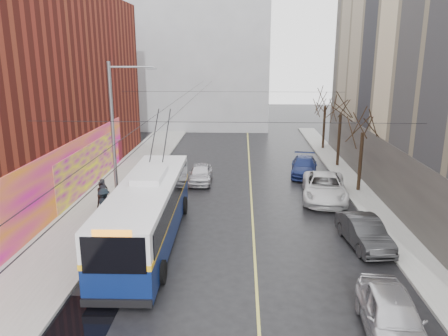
{
  "coord_description": "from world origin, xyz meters",
  "views": [
    {
      "loc": [
        0.83,
        -13.5,
        9.42
      ],
      "look_at": [
        -0.24,
        11.95,
        2.69
      ],
      "focal_mm": 35.0,
      "sensor_mm": 36.0,
      "label": 1
    }
  ],
  "objects_px": {
    "tree_far": "(326,98)",
    "trolleybus": "(148,211)",
    "tree_near": "(364,121)",
    "parked_car_a": "(392,316)",
    "following_car": "(201,173)",
    "tree_mid": "(341,105)",
    "pedestrian_c": "(104,205)",
    "streetlight_pole": "(116,138)",
    "parked_car_d": "(304,166)",
    "pedestrian_b": "(102,194)",
    "pedestrian_a": "(104,194)",
    "parked_car_b": "(364,232)",
    "parked_car_c": "(324,187)"
  },
  "relations": [
    {
      "from": "pedestrian_c",
      "to": "tree_mid",
      "type": "bearing_deg",
      "value": -91.45
    },
    {
      "from": "parked_car_d",
      "to": "tree_near",
      "type": "bearing_deg",
      "value": -45.04
    },
    {
      "from": "parked_car_d",
      "to": "pedestrian_a",
      "type": "bearing_deg",
      "value": -138.63
    },
    {
      "from": "parked_car_a",
      "to": "parked_car_d",
      "type": "xyz_separation_m",
      "value": [
        -0.17,
        20.54,
        -0.09
      ]
    },
    {
      "from": "tree_near",
      "to": "parked_car_d",
      "type": "height_order",
      "value": "tree_near"
    },
    {
      "from": "streetlight_pole",
      "to": "pedestrian_c",
      "type": "distance_m",
      "value": 3.85
    },
    {
      "from": "trolleybus",
      "to": "parked_car_d",
      "type": "distance_m",
      "value": 16.38
    },
    {
      "from": "streetlight_pole",
      "to": "pedestrian_c",
      "type": "bearing_deg",
      "value": -150.74
    },
    {
      "from": "tree_far",
      "to": "parked_car_d",
      "type": "relative_size",
      "value": 1.34
    },
    {
      "from": "following_car",
      "to": "pedestrian_b",
      "type": "bearing_deg",
      "value": -132.73
    },
    {
      "from": "parked_car_c",
      "to": "tree_near",
      "type": "bearing_deg",
      "value": 40.09
    },
    {
      "from": "parked_car_b",
      "to": "pedestrian_a",
      "type": "distance_m",
      "value": 15.19
    },
    {
      "from": "pedestrian_b",
      "to": "parked_car_d",
      "type": "bearing_deg",
      "value": -20.03
    },
    {
      "from": "tree_far",
      "to": "parked_car_a",
      "type": "bearing_deg",
      "value": -95.7
    },
    {
      "from": "trolleybus",
      "to": "pedestrian_c",
      "type": "bearing_deg",
      "value": 139.69
    },
    {
      "from": "parked_car_b",
      "to": "following_car",
      "type": "xyz_separation_m",
      "value": [
        -9.24,
        10.8,
        -0.03
      ]
    },
    {
      "from": "tree_far",
      "to": "parked_car_b",
      "type": "relative_size",
      "value": 1.48
    },
    {
      "from": "tree_mid",
      "to": "following_car",
      "type": "height_order",
      "value": "tree_mid"
    },
    {
      "from": "tree_near",
      "to": "tree_far",
      "type": "distance_m",
      "value": 14.0
    },
    {
      "from": "parked_car_b",
      "to": "tree_mid",
      "type": "bearing_deg",
      "value": 75.54
    },
    {
      "from": "parked_car_d",
      "to": "pedestrian_c",
      "type": "distance_m",
      "value": 16.62
    },
    {
      "from": "tree_near",
      "to": "pedestrian_c",
      "type": "bearing_deg",
      "value": -157.98
    },
    {
      "from": "tree_near",
      "to": "parked_car_c",
      "type": "xyz_separation_m",
      "value": [
        -2.69,
        -1.73,
        -4.14
      ]
    },
    {
      "from": "tree_near",
      "to": "parked_car_c",
      "type": "height_order",
      "value": "tree_near"
    },
    {
      "from": "trolleybus",
      "to": "tree_far",
      "type": "bearing_deg",
      "value": 59.64
    },
    {
      "from": "pedestrian_a",
      "to": "pedestrian_b",
      "type": "relative_size",
      "value": 1.16
    },
    {
      "from": "tree_far",
      "to": "trolleybus",
      "type": "relative_size",
      "value": 0.51
    },
    {
      "from": "tree_far",
      "to": "following_car",
      "type": "height_order",
      "value": "tree_far"
    },
    {
      "from": "tree_mid",
      "to": "pedestrian_c",
      "type": "height_order",
      "value": "tree_mid"
    },
    {
      "from": "tree_near",
      "to": "pedestrian_a",
      "type": "xyz_separation_m",
      "value": [
        -16.54,
        -4.58,
        -3.87
      ]
    },
    {
      "from": "pedestrian_c",
      "to": "streetlight_pole",
      "type": "bearing_deg",
      "value": -102.36
    },
    {
      "from": "parked_car_c",
      "to": "parked_car_d",
      "type": "bearing_deg",
      "value": 102.25
    },
    {
      "from": "parked_car_a",
      "to": "parked_car_d",
      "type": "distance_m",
      "value": 20.54
    },
    {
      "from": "pedestrian_b",
      "to": "pedestrian_c",
      "type": "relative_size",
      "value": 0.87
    },
    {
      "from": "parked_car_a",
      "to": "tree_mid",
      "type": "bearing_deg",
      "value": 86.94
    },
    {
      "from": "tree_mid",
      "to": "tree_far",
      "type": "bearing_deg",
      "value": 90.0
    },
    {
      "from": "tree_near",
      "to": "pedestrian_a",
      "type": "relative_size",
      "value": 3.34
    },
    {
      "from": "tree_far",
      "to": "parked_car_a",
      "type": "height_order",
      "value": "tree_far"
    },
    {
      "from": "streetlight_pole",
      "to": "parked_car_d",
      "type": "relative_size",
      "value": 1.83
    },
    {
      "from": "parked_car_b",
      "to": "pedestrian_a",
      "type": "bearing_deg",
      "value": 155.95
    },
    {
      "from": "parked_car_d",
      "to": "following_car",
      "type": "distance_m",
      "value": 8.38
    },
    {
      "from": "tree_far",
      "to": "parked_car_c",
      "type": "xyz_separation_m",
      "value": [
        -2.69,
        -15.73,
        -4.31
      ]
    },
    {
      "from": "following_car",
      "to": "tree_near",
      "type": "bearing_deg",
      "value": -10.01
    },
    {
      "from": "parked_car_a",
      "to": "pedestrian_b",
      "type": "bearing_deg",
      "value": 143.07
    },
    {
      "from": "parked_car_a",
      "to": "following_car",
      "type": "bearing_deg",
      "value": 118.68
    },
    {
      "from": "tree_near",
      "to": "pedestrian_c",
      "type": "distance_m",
      "value": 17.61
    },
    {
      "from": "following_car",
      "to": "pedestrian_a",
      "type": "distance_m",
      "value": 8.34
    },
    {
      "from": "trolleybus",
      "to": "parked_car_b",
      "type": "distance_m",
      "value": 10.95
    },
    {
      "from": "pedestrian_a",
      "to": "pedestrian_c",
      "type": "bearing_deg",
      "value": -140.07
    },
    {
      "from": "tree_near",
      "to": "following_car",
      "type": "distance_m",
      "value": 12.16
    }
  ]
}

